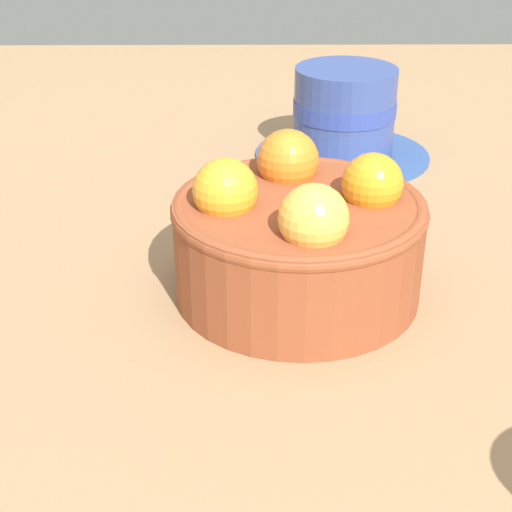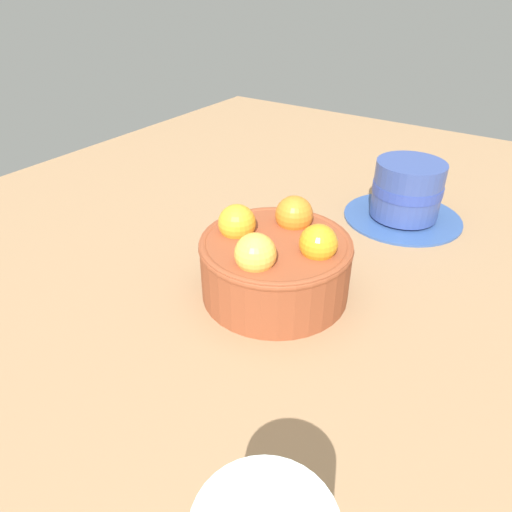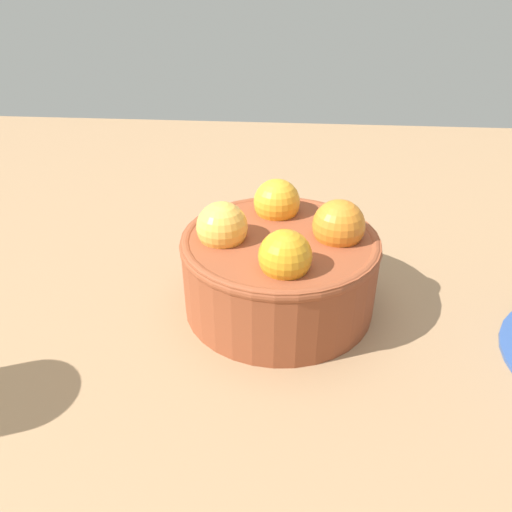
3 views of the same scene
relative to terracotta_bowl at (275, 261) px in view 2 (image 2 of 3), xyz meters
The scene contains 3 objects.
ground_plane 6.25cm from the terracotta_bowl, 62.56° to the left, with size 137.22×108.87×4.50cm, color #997551.
terracotta_bowl is the anchor object (origin of this frame).
coffee_cup 24.89cm from the terracotta_bowl, 167.21° to the left, with size 15.79×15.79×8.09cm.
Camera 2 is at (34.32, 20.74, 29.67)cm, focal length 32.72 mm.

